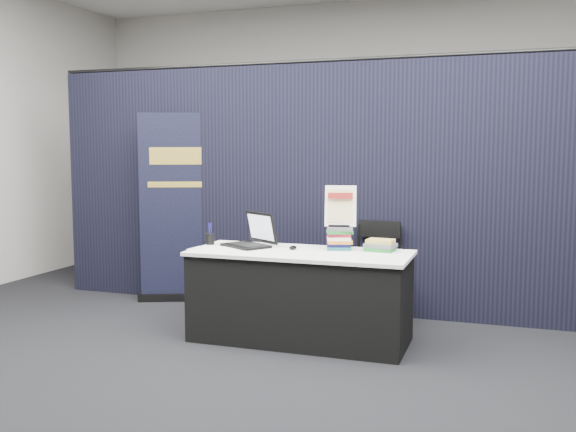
# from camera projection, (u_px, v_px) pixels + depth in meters

# --- Properties ---
(floor) EXTENTS (8.00, 8.00, 0.00)m
(floor) POSITION_uv_depth(u_px,v_px,m) (278.00, 361.00, 4.81)
(floor) COLOR black
(floor) RESTS_ON ground
(wall_back) EXTENTS (8.00, 0.02, 3.50)m
(wall_back) POSITION_uv_depth(u_px,v_px,m) (381.00, 136.00, 8.39)
(wall_back) COLOR #ADAAA4
(wall_back) RESTS_ON floor
(drape_partition) EXTENTS (6.00, 0.08, 2.40)m
(drape_partition) POSITION_uv_depth(u_px,v_px,m) (334.00, 189.00, 6.19)
(drape_partition) COLOR black
(drape_partition) RESTS_ON floor
(display_table) EXTENTS (1.80, 0.75, 0.75)m
(display_table) POSITION_uv_depth(u_px,v_px,m) (300.00, 296.00, 5.29)
(display_table) COLOR black
(display_table) RESTS_ON floor
(laptop) EXTENTS (0.47, 0.49, 0.29)m
(laptop) POSITION_uv_depth(u_px,v_px,m) (248.00, 238.00, 5.52)
(laptop) COLOR black
(laptop) RESTS_ON display_table
(mouse) EXTENTS (0.06, 0.10, 0.03)m
(mouse) POSITION_uv_depth(u_px,v_px,m) (293.00, 248.00, 5.34)
(mouse) COLOR black
(mouse) RESTS_ON display_table
(brochure_left) EXTENTS (0.31, 0.23, 0.00)m
(brochure_left) POSITION_uv_depth(u_px,v_px,m) (207.00, 249.00, 5.36)
(brochure_left) COLOR silver
(brochure_left) RESTS_ON display_table
(brochure_mid) EXTENTS (0.35, 0.28, 0.00)m
(brochure_mid) POSITION_uv_depth(u_px,v_px,m) (215.00, 250.00, 5.28)
(brochure_mid) COLOR white
(brochure_mid) RESTS_ON display_table
(brochure_right) EXTENTS (0.32, 0.24, 0.00)m
(brochure_right) POSITION_uv_depth(u_px,v_px,m) (236.00, 248.00, 5.39)
(brochure_right) COLOR white
(brochure_right) RESTS_ON display_table
(pen_cup) EXTENTS (0.10, 0.10, 0.10)m
(pen_cup) POSITION_uv_depth(u_px,v_px,m) (210.00, 239.00, 5.61)
(pen_cup) COLOR black
(pen_cup) RESTS_ON display_table
(book_stack_tall) EXTENTS (0.24, 0.21, 0.19)m
(book_stack_tall) POSITION_uv_depth(u_px,v_px,m) (339.00, 238.00, 5.32)
(book_stack_tall) COLOR #185C5B
(book_stack_tall) RESTS_ON display_table
(book_stack_short) EXTENTS (0.25, 0.20, 0.10)m
(book_stack_short) POSITION_uv_depth(u_px,v_px,m) (381.00, 245.00, 5.25)
(book_stack_short) COLOR #1F752C
(book_stack_short) RESTS_ON display_table
(info_sign) EXTENTS (0.28, 0.16, 0.35)m
(info_sign) POSITION_uv_depth(u_px,v_px,m) (340.00, 207.00, 5.32)
(info_sign) COLOR black
(info_sign) RESTS_ON book_stack_tall
(pullup_banner) EXTENTS (0.80, 0.41, 1.95)m
(pullup_banner) POSITION_uv_depth(u_px,v_px,m) (178.00, 219.00, 6.64)
(pullup_banner) COLOR black
(pullup_banner) RESTS_ON floor
(stacking_chair) EXTENTS (0.44, 0.45, 0.92)m
(stacking_chair) POSITION_uv_depth(u_px,v_px,m) (376.00, 267.00, 5.87)
(stacking_chair) COLOR black
(stacking_chair) RESTS_ON floor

